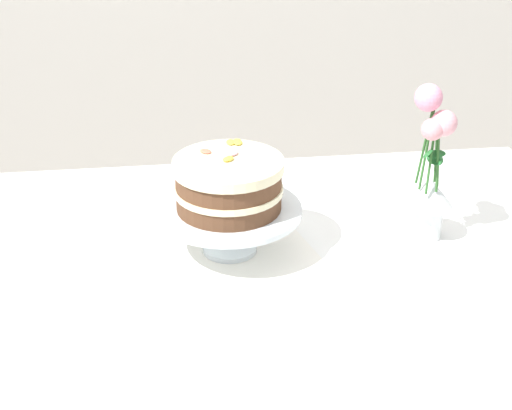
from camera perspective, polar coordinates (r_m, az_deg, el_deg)
The scene contains 6 objects.
dining_table at distance 1.64m, azimuth 1.30°, elevation -6.99°, with size 1.40×1.00×0.74m.
linen_napkin at distance 1.64m, azimuth -1.87°, elevation -3.25°, with size 0.32×0.32×0.00m, color white.
cake_stand at distance 1.60m, azimuth -1.91°, elevation -0.72°, with size 0.29×0.29×0.10m.
layer_cake at distance 1.57m, azimuth -1.95°, elevation 1.50°, with size 0.22×0.22×0.11m.
flower_vase at distance 1.66m, azimuth 12.28°, elevation 2.54°, with size 0.10×0.10×0.34m.
loose_petal_0 at distance 1.82m, azimuth -6.06°, elevation -0.05°, with size 0.04×0.02×0.01m, color pink.
Camera 1 is at (-0.21, -1.36, 1.57)m, focal length 56.66 mm.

